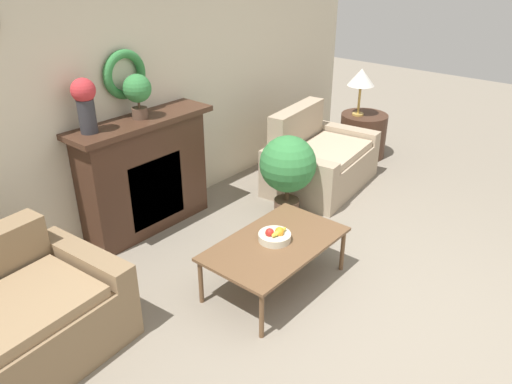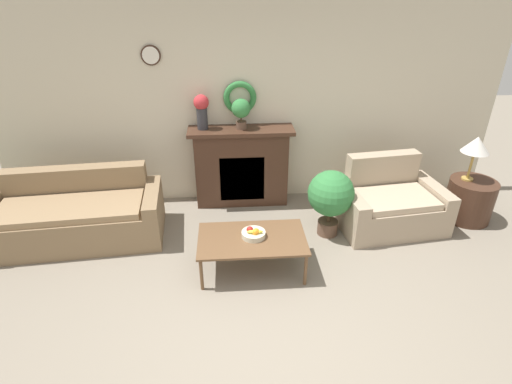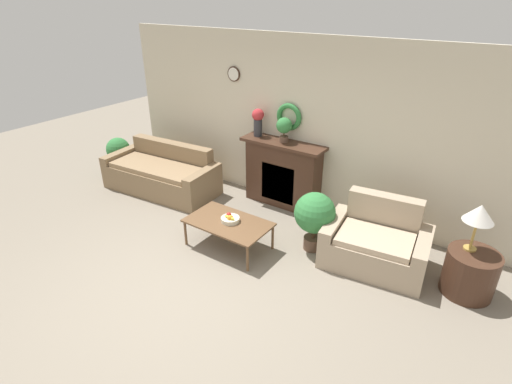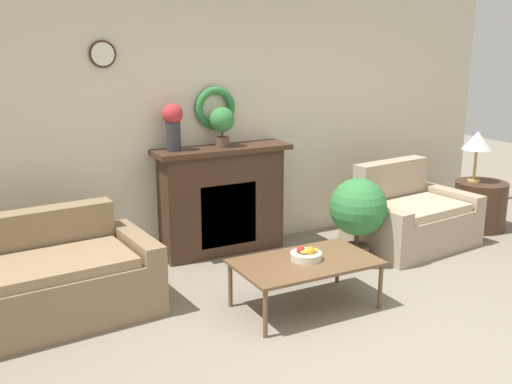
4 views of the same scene
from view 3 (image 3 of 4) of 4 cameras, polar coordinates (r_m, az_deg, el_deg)
ground_plane at (r=5.05m, az=-10.57°, el=-13.45°), size 16.00×16.00×0.00m
wall_back at (r=6.38m, az=5.98°, el=9.55°), size 6.80×0.14×2.70m
fireplace at (r=6.55m, az=3.84°, el=2.66°), size 1.39×0.41×1.11m
couch_left at (r=7.32m, az=-13.24°, el=2.47°), size 2.11×1.06×0.81m
loveseat_right at (r=5.45m, az=16.76°, el=-7.08°), size 1.38×1.01×0.87m
coffee_table at (r=5.50m, az=-3.98°, el=-4.53°), size 1.15×0.68×0.41m
fruit_bowl at (r=5.46m, az=-3.72°, el=-3.84°), size 0.26×0.26×0.12m
side_table_by_loveseat at (r=5.38m, az=28.23°, el=-10.17°), size 0.59×0.59×0.55m
table_lamp at (r=5.07m, az=29.32°, el=-2.78°), size 0.33×0.33×0.58m
vase_on_mantel_left at (r=6.52m, az=0.28°, el=10.22°), size 0.20×0.20×0.45m
potted_plant_on_mantel at (r=6.25m, az=4.04°, el=9.26°), size 0.25×0.25×0.39m
potted_plant_floor_by_couch at (r=8.20m, az=-19.05°, el=5.52°), size 0.45×0.45×0.72m
potted_plant_floor_by_loveseat at (r=5.42m, az=8.37°, el=-3.23°), size 0.56×0.56×0.85m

